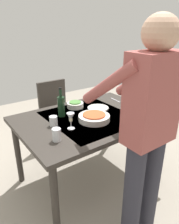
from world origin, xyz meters
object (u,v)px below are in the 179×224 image
object	(u,v)px
dining_table	(90,124)
wine_bottle	(61,106)
person_server	(147,129)
serving_bowl_pasta	(94,117)
dinner_plate_near	(98,108)
chair_near	(56,110)
water_cup_near_right	(57,135)
side_bowl_salad	(75,105)
wine_glass_left	(71,118)
water_cup_near_left	(54,121)

from	to	relation	value
dining_table	wine_bottle	size ratio (longest dim) A/B	4.74
person_server	serving_bowl_pasta	distance (m)	0.68
serving_bowl_pasta	dinner_plate_near	xyz separation A→B (m)	(-0.22, -0.22, -0.03)
chair_near	dining_table	bearing A→B (deg)	85.29
water_cup_near_right	serving_bowl_pasta	size ratio (longest dim) A/B	0.35
side_bowl_salad	wine_bottle	bearing A→B (deg)	26.80
wine_glass_left	water_cup_near_left	distance (m)	0.18
water_cup_near_right	dinner_plate_near	xyz separation A→B (m)	(-0.69, -0.35, -0.05)
chair_near	water_cup_near_left	xyz separation A→B (m)	(0.45, 0.85, 0.28)
person_server	water_cup_near_left	world-z (taller)	person_server
person_server	water_cup_near_right	world-z (taller)	person_server
water_cup_near_right	dinner_plate_near	distance (m)	0.78
wine_bottle	serving_bowl_pasta	distance (m)	0.35
serving_bowl_pasta	water_cup_near_left	bearing A→B (deg)	-19.37
dining_table	dinner_plate_near	distance (m)	0.25
dining_table	water_cup_near_right	size ratio (longest dim) A/B	13.39
person_server	side_bowl_salad	distance (m)	1.07
person_server	water_cup_near_right	size ratio (longest dim) A/B	16.13
person_server	dinner_plate_near	bearing A→B (deg)	-107.14
water_cup_near_right	serving_bowl_pasta	bearing A→B (deg)	-164.77
dining_table	side_bowl_salad	xyz separation A→B (m)	(-0.02, -0.30, 0.11)
water_cup_near_left	wine_glass_left	bearing A→B (deg)	122.81
wine_bottle	water_cup_near_right	distance (m)	0.49
chair_near	water_cup_near_right	bearing A→B (deg)	63.19
serving_bowl_pasta	side_bowl_salad	distance (m)	0.40
wine_glass_left	serving_bowl_pasta	distance (m)	0.28
serving_bowl_pasta	side_bowl_salad	size ratio (longest dim) A/B	1.67
chair_near	water_cup_near_left	distance (m)	1.00
wine_bottle	serving_bowl_pasta	size ratio (longest dim) A/B	0.99
person_server	side_bowl_salad	world-z (taller)	person_server
water_cup_near_right	dinner_plate_near	bearing A→B (deg)	-153.01
wine_glass_left	dinner_plate_near	distance (m)	0.56
wine_bottle	serving_bowl_pasta	world-z (taller)	wine_bottle
water_cup_near_left	side_bowl_salad	world-z (taller)	water_cup_near_left
water_cup_near_left	serving_bowl_pasta	bearing A→B (deg)	160.63
wine_glass_left	serving_bowl_pasta	bearing A→B (deg)	-176.11
chair_near	dinner_plate_near	size ratio (longest dim) A/B	3.96
wine_glass_left	water_cup_near_right	world-z (taller)	wine_glass_left
serving_bowl_pasta	side_bowl_salad	xyz separation A→B (m)	(-0.04, -0.40, 0.00)
dining_table	water_cup_near_right	distance (m)	0.55
dining_table	serving_bowl_pasta	bearing A→B (deg)	79.26
side_bowl_salad	water_cup_near_right	bearing A→B (deg)	46.01
wine_bottle	side_bowl_salad	size ratio (longest dim) A/B	1.64
water_cup_near_right	chair_near	bearing A→B (deg)	-116.81
chair_near	wine_glass_left	bearing A→B (deg)	70.08
dining_table	person_server	size ratio (longest dim) A/B	0.83
dining_table	wine_glass_left	bearing A→B (deg)	22.53
chair_near	serving_bowl_pasta	distance (m)	1.02
person_server	chair_near	bearing A→B (deg)	-94.83
wine_glass_left	water_cup_near_left	xyz separation A→B (m)	(0.09, -0.15, -0.06)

